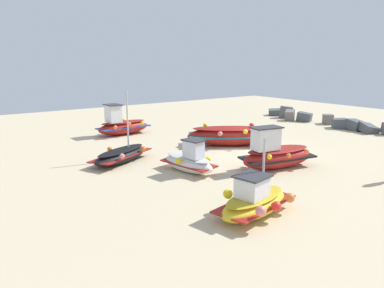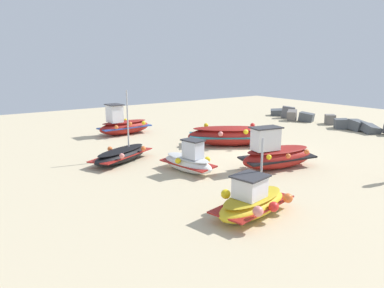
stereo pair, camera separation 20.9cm
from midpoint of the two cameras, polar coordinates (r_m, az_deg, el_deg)
ground_plane at (r=21.50m, az=10.59°, el=-1.18°), size 49.68×49.68×0.00m
fishing_boat_0 at (r=18.22m, az=13.50°, el=-1.64°), size 2.09×4.20×2.17m
fishing_boat_1 at (r=12.71m, az=10.02°, el=-8.93°), size 2.23×3.52×2.66m
fishing_boat_2 at (r=19.25m, az=-10.79°, el=-1.67°), size 2.93×4.04×3.75m
fishing_boat_3 at (r=17.22m, az=-0.21°, el=-2.71°), size 3.16×1.69×1.65m
fishing_boat_4 at (r=22.69m, az=6.47°, el=1.37°), size 4.51×5.48×1.26m
fishing_boat_5 at (r=26.40m, az=-10.61°, el=2.99°), size 2.06×3.94×2.25m
breakwater_rocks at (r=30.37m, az=25.32°, el=2.67°), size 19.64×2.80×1.32m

